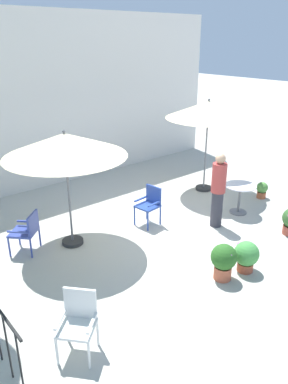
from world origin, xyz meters
The scene contains 12 objects.
ground_plane centered at (0.00, 0.00, 0.00)m, with size 60.00×60.00×0.00m, color #B6B3A7.
villa_facade centered at (0.00, 4.14, 2.35)m, with size 11.54×0.30×4.70m, color silver.
patio_umbrella_0 centered at (-1.57, 0.62, 2.11)m, with size 2.37×2.37×2.41m.
patio_umbrella_1 centered at (2.80, 0.90, 2.23)m, with size 2.25×2.25×2.53m.
cafe_table_0 centered at (2.31, -0.67, 0.50)m, with size 0.75×0.75×0.72m.
patio_chair_0 centered at (-2.39, 0.90, 0.49)m, with size 0.69×0.69×0.84m.
patio_chair_1 centered at (0.26, 0.28, 0.52)m, with size 0.51×0.50×0.89m.
patio_chair_2 centered at (-2.96, -2.01, 0.53)m, with size 0.65×0.65×0.93m.
potted_plant_0 centered at (0.36, -2.30, 0.33)m, with size 0.46×0.46×0.59m.
potted_plant_1 centered at (3.54, -0.50, 0.24)m, with size 0.30×0.30×0.44m.
potted_plant_2 centered at (-0.15, -2.19, 0.38)m, with size 0.46×0.46×0.68m.
standing_person centered at (1.35, -0.76, 0.88)m, with size 0.44×0.44×1.71m.
Camera 1 is at (-4.88, -5.65, 4.01)m, focal length 35.48 mm.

